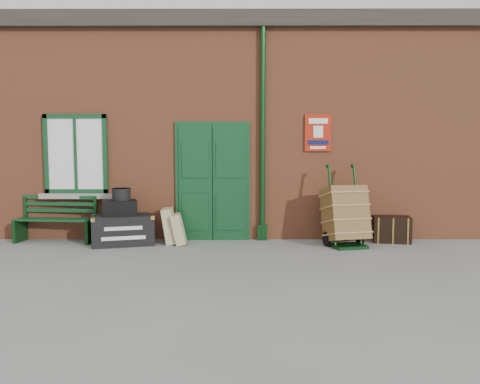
{
  "coord_description": "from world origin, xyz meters",
  "views": [
    {
      "loc": [
        0.25,
        -7.44,
        1.7
      ],
      "look_at": [
        0.23,
        0.6,
        1.0
      ],
      "focal_mm": 35.0,
      "sensor_mm": 36.0,
      "label": 1
    }
  ],
  "objects_px": {
    "bench": "(57,218)",
    "dark_trunk": "(392,229)",
    "houdini_trunk": "(123,230)",
    "porter_trolley": "(345,215)"
  },
  "relations": [
    {
      "from": "houdini_trunk",
      "to": "bench",
      "type": "bearing_deg",
      "value": 151.64
    },
    {
      "from": "houdini_trunk",
      "to": "dark_trunk",
      "type": "xyz_separation_m",
      "value": [
        4.99,
        0.27,
        -0.03
      ]
    },
    {
      "from": "houdini_trunk",
      "to": "porter_trolley",
      "type": "height_order",
      "value": "porter_trolley"
    },
    {
      "from": "houdini_trunk",
      "to": "dark_trunk",
      "type": "bearing_deg",
      "value": -13.1
    },
    {
      "from": "houdini_trunk",
      "to": "porter_trolley",
      "type": "distance_m",
      "value": 4.04
    },
    {
      "from": "bench",
      "to": "houdini_trunk",
      "type": "height_order",
      "value": "bench"
    },
    {
      "from": "bench",
      "to": "dark_trunk",
      "type": "height_order",
      "value": "bench"
    },
    {
      "from": "bench",
      "to": "porter_trolley",
      "type": "bearing_deg",
      "value": 1.22
    },
    {
      "from": "porter_trolley",
      "to": "dark_trunk",
      "type": "xyz_separation_m",
      "value": [
        0.96,
        0.37,
        -0.32
      ]
    },
    {
      "from": "bench",
      "to": "dark_trunk",
      "type": "xyz_separation_m",
      "value": [
        6.3,
        -0.02,
        -0.21
      ]
    }
  ]
}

